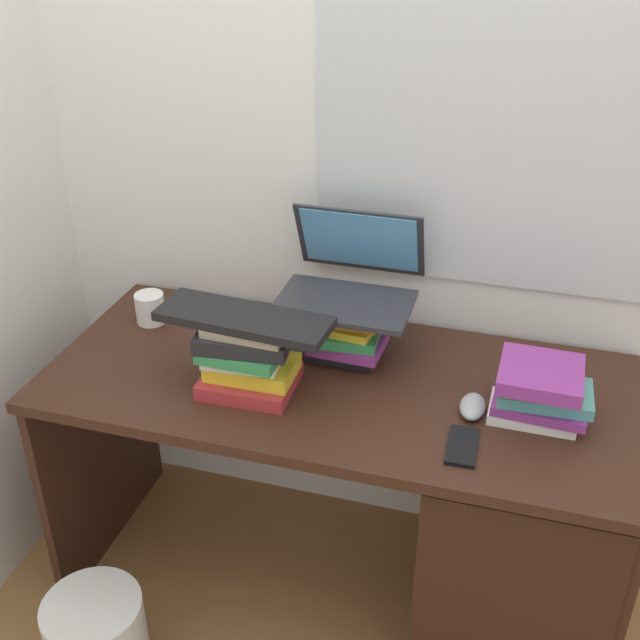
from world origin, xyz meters
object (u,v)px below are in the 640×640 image
at_px(book_stack_side, 541,392).
at_px(computer_mouse, 472,406).
at_px(book_stack_keyboard_riser, 248,357).
at_px(laptop, 351,276).
at_px(desk, 474,513).
at_px(cell_phone, 462,446).
at_px(book_stack_tall, 344,331).
at_px(keyboard, 244,319).
at_px(mug, 151,308).

distance_m(book_stack_side, computer_mouse, 0.16).
relative_size(book_stack_keyboard_riser, computer_mouse, 2.28).
height_order(book_stack_side, laptop, laptop).
bearing_deg(desk, book_stack_side, 2.27).
distance_m(laptop, cell_phone, 0.55).
relative_size(book_stack_tall, laptop, 0.64).
height_order(keyboard, cell_phone, keyboard).
relative_size(desk, book_stack_tall, 6.67).
height_order(book_stack_side, keyboard, keyboard).
bearing_deg(mug, desk, -9.25).
height_order(book_stack_tall, keyboard, keyboard).
relative_size(mug, cell_phone, 0.87).
bearing_deg(desk, mug, 170.75).
height_order(book_stack_side, mug, book_stack_side).
distance_m(desk, book_stack_side, 0.42).
height_order(desk, book_stack_keyboard_riser, book_stack_keyboard_riser).
bearing_deg(book_stack_tall, cell_phone, -40.38).
xyz_separation_m(book_stack_keyboard_riser, computer_mouse, (0.54, 0.05, -0.07)).
distance_m(keyboard, computer_mouse, 0.58).
xyz_separation_m(desk, cell_phone, (-0.04, -0.16, 0.34)).
distance_m(book_stack_keyboard_riser, book_stack_side, 0.70).
bearing_deg(computer_mouse, book_stack_keyboard_riser, -174.94).
height_order(computer_mouse, mug, mug).
relative_size(computer_mouse, cell_phone, 0.76).
bearing_deg(cell_phone, desk, 74.20).
distance_m(keyboard, mug, 0.47).
xyz_separation_m(book_stack_side, mug, (-1.08, 0.15, -0.03)).
bearing_deg(computer_mouse, keyboard, -174.43).
height_order(desk, computer_mouse, computer_mouse).
distance_m(keyboard, cell_phone, 0.58).
bearing_deg(keyboard, book_stack_keyboard_riser, 62.77).
bearing_deg(book_stack_tall, book_stack_side, -14.65).
xyz_separation_m(laptop, cell_phone, (0.36, -0.37, -0.19)).
bearing_deg(desk, keyboard, -172.38).
distance_m(desk, mug, 1.05).
distance_m(book_stack_side, cell_phone, 0.24).
height_order(book_stack_side, computer_mouse, book_stack_side).
height_order(desk, book_stack_side, book_stack_side).
bearing_deg(laptop, book_stack_side, -21.82).
bearing_deg(cell_phone, mug, 158.80).
height_order(book_stack_keyboard_riser, cell_phone, book_stack_keyboard_riser).
bearing_deg(book_stack_side, computer_mouse, -168.91).
relative_size(laptop, computer_mouse, 3.32).
height_order(desk, book_stack_tall, book_stack_tall).
height_order(book_stack_keyboard_riser, laptop, laptop).
xyz_separation_m(desk, laptop, (-0.39, 0.21, 0.53)).
relative_size(book_stack_keyboard_riser, mug, 2.00).
height_order(computer_mouse, cell_phone, computer_mouse).
bearing_deg(keyboard, desk, 12.13).
distance_m(book_stack_keyboard_riser, laptop, 0.35).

